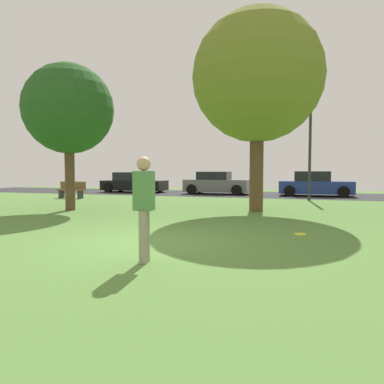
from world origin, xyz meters
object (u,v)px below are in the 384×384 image
object	(u,v)px
parked_car_black	(134,183)
park_bench	(72,190)
parked_car_grey	(217,184)
frisbee_disc	(300,234)
street_lamp_post	(310,155)
person_catcher	(144,204)
oak_tree_left	(257,77)
parked_car_blue	(315,185)
maple_tree_near	(69,109)

from	to	relation	value
parked_car_black	park_bench	xyz separation A→B (m)	(-0.58, -6.11, -0.17)
parked_car_grey	park_bench	bearing A→B (deg)	-137.92
frisbee_disc	park_bench	size ratio (longest dim) A/B	0.17
frisbee_disc	street_lamp_post	size ratio (longest dim) A/B	0.06
person_catcher	park_bench	bearing A→B (deg)	-59.98
oak_tree_left	parked_car_black	world-z (taller)	oak_tree_left
parked_car_grey	parked_car_blue	xyz separation A→B (m)	(5.97, 0.03, 0.00)
person_catcher	parked_car_black	bearing A→B (deg)	-73.03
parked_car_black	parked_car_blue	distance (m)	11.96
oak_tree_left	parked_car_grey	size ratio (longest dim) A/B	1.77
parked_car_grey	park_bench	distance (m)	8.86
parked_car_black	street_lamp_post	bearing A→B (deg)	-17.59
frisbee_disc	maple_tree_near	bearing A→B (deg)	161.62
park_bench	oak_tree_left	bearing A→B (deg)	162.85
parked_car_black	street_lamp_post	world-z (taller)	street_lamp_post
oak_tree_left	maple_tree_near	distance (m)	7.05
parked_car_grey	street_lamp_post	world-z (taller)	street_lamp_post
person_catcher	park_bench	xyz separation A→B (m)	(-9.75, 11.26, -0.49)
oak_tree_left	street_lamp_post	world-z (taller)	oak_tree_left
maple_tree_near	parked_car_grey	bearing A→B (deg)	75.28
parked_car_blue	parked_car_grey	bearing A→B (deg)	-179.70
frisbee_disc	parked_car_blue	xyz separation A→B (m)	(0.44, 13.80, 0.65)
oak_tree_left	frisbee_disc	size ratio (longest dim) A/B	26.80
person_catcher	park_bench	size ratio (longest dim) A/B	1.07
parked_car_blue	street_lamp_post	size ratio (longest dim) A/B	0.92
maple_tree_near	parked_car_black	world-z (taller)	maple_tree_near
parked_car_blue	street_lamp_post	bearing A→B (deg)	-94.98
oak_tree_left	parked_car_grey	distance (m)	10.77
maple_tree_near	parked_car_black	bearing A→B (deg)	105.56
oak_tree_left	frisbee_disc	bearing A→B (deg)	-69.91
frisbee_disc	parked_car_black	world-z (taller)	parked_car_black
oak_tree_left	parked_car_grey	bearing A→B (deg)	112.75
maple_tree_near	parked_car_grey	size ratio (longest dim) A/B	1.33
oak_tree_left	parked_car_blue	distance (m)	10.31
person_catcher	frisbee_disc	world-z (taller)	person_catcher
maple_tree_near	frisbee_disc	xyz separation A→B (m)	(8.41, -2.79, -3.75)
frisbee_disc	parked_car_grey	bearing A→B (deg)	111.86
parked_car_blue	oak_tree_left	bearing A→B (deg)	-103.11
oak_tree_left	parked_car_blue	size ratio (longest dim) A/B	1.75
oak_tree_left	parked_car_black	xyz separation A→B (m)	(-9.82, 9.32, -4.23)
maple_tree_near	park_bench	size ratio (longest dim) A/B	3.41
person_catcher	parked_car_blue	world-z (taller)	person_catcher
parked_car_black	person_catcher	bearing A→B (deg)	-62.17
person_catcher	parked_car_blue	distance (m)	17.46
parked_car_grey	parked_car_blue	bearing A→B (deg)	0.30
maple_tree_near	park_bench	distance (m)	7.07
maple_tree_near	park_bench	bearing A→B (deg)	126.15
oak_tree_left	frisbee_disc	world-z (taller)	oak_tree_left
park_bench	parked_car_blue	bearing A→B (deg)	-154.57
maple_tree_near	street_lamp_post	size ratio (longest dim) A/B	1.21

